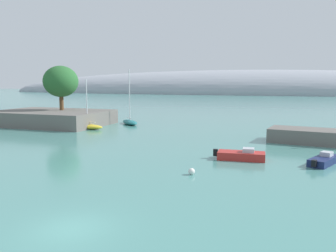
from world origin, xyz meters
TOP-DOWN VIEW (x-y plane):
  - water at (0.00, 0.00)m, footprint 600.00×600.00m
  - shore_outcrop at (-29.69, 36.27)m, footprint 19.51×13.23m
  - tree_clump_shore at (-28.79, 38.13)m, footprint 6.19×6.19m
  - distant_ridge at (-26.12, 216.79)m, footprint 352.37×65.61m
  - sailboat_yellow_near_shore at (-20.45, 33.42)m, footprint 5.77×2.27m
  - sailboat_teal_mid_mooring at (-16.79, 41.43)m, footprint 5.57×5.82m
  - motorboat_red_foreground at (6.03, 19.28)m, footprint 5.05×2.25m
  - motorboat_navy_alongside_breakwater at (13.46, 19.96)m, footprint 3.11×4.81m
  - mooring_buoy_white at (2.99, 12.28)m, footprint 0.55×0.55m

SIDE VIEW (x-z plane):
  - water at x=0.00m, z-range 0.00..0.00m
  - distant_ridge at x=-26.12m, z-range -15.41..15.41m
  - mooring_buoy_white at x=2.99m, z-range 0.00..0.55m
  - motorboat_navy_alongside_breakwater at x=13.46m, z-range -0.16..0.91m
  - motorboat_red_foreground at x=6.03m, z-range -0.16..1.01m
  - sailboat_yellow_near_shore at x=-20.45m, z-range -3.51..4.46m
  - sailboat_teal_mid_mooring at x=-16.79m, z-range -4.37..5.36m
  - shore_outcrop at x=-29.69m, z-range 0.00..2.49m
  - tree_clump_shore at x=-28.79m, z-range 3.65..11.59m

